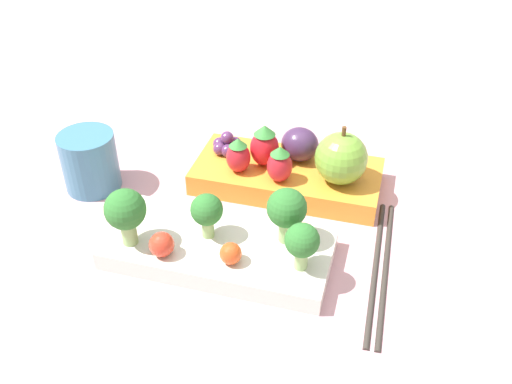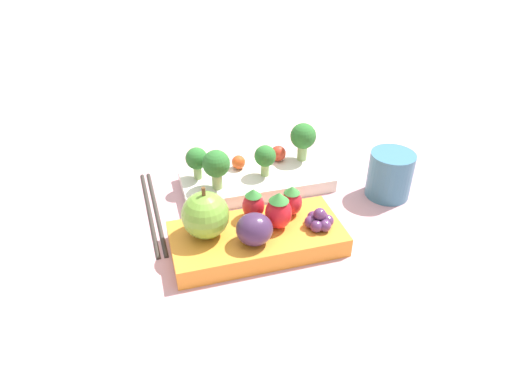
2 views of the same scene
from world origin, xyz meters
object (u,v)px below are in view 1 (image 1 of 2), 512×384
Objects in this scene: strawberry_1 at (264,146)px; bento_box_fruit at (287,176)px; plum at (300,144)px; drinking_cup at (90,161)px; broccoli_floret_2 at (287,210)px; cherry_tomato_0 at (162,244)px; broccoli_floret_3 at (125,211)px; cherry_tomato_1 at (231,253)px; grape_cluster at (227,145)px; bento_box_savoury at (220,250)px; strawberry_0 at (238,155)px; broccoli_floret_1 at (302,242)px; broccoli_floret_0 at (207,211)px; chopsticks_pair at (381,267)px; strawberry_2 at (280,164)px; apple at (341,158)px.

bento_box_fruit is at bearing -169.39° from strawberry_1.
drinking_cup reaches higher than plum.
broccoli_floret_2 is 0.13m from cherry_tomato_0.
cherry_tomato_1 is at bearing -170.35° from broccoli_floret_3.
broccoli_floret_2 is at bearing -123.78° from cherry_tomato_1.
strawberry_1 is 1.37× the size of grape_cluster.
grape_cluster is (0.07, -0.15, 0.03)m from bento_box_savoury.
broccoli_floret_3 is 0.16m from strawberry_0.
drinking_cup is (0.12, -0.08, -0.03)m from broccoli_floret_3.
broccoli_floret_1 reaches higher than strawberry_0.
bento_box_fruit is 0.08m from grape_cluster.
chopsticks_pair is at bearing -163.56° from broccoli_floret_0.
broccoli_floret_1 is 0.17m from strawberry_1.
broccoli_floret_1 is at bearing -160.89° from cherry_tomato_1.
plum is at bearing -103.96° from bento_box_fruit.
bento_box_savoury is 0.13m from strawberry_0.
grape_cluster is at bearing -142.37° from drinking_cup.
drinking_cup is at bearing -13.18° from bento_box_savoury.
grape_cluster is (0.03, -0.19, 0.00)m from cherry_tomato_0.
strawberry_0 is 0.03m from strawberry_1.
cherry_tomato_0 is 0.66× the size of grape_cluster.
drinking_cup is at bearing -13.00° from broccoli_floret_0.
bento_box_fruit is at bearing -95.13° from bento_box_savoury.
bento_box_savoury is 0.20m from drinking_cup.
broccoli_floret_1 is (-0.09, -0.00, 0.04)m from bento_box_savoury.
bento_box_fruit is 0.07m from strawberry_0.
broccoli_floret_3 is 1.44× the size of strawberry_0.
strawberry_0 is 0.62× the size of drinking_cup.
cherry_tomato_0 is 1.15× the size of cherry_tomato_1.
broccoli_floret_0 is at bearing 16.44° from chopsticks_pair.
broccoli_floret_1 is 0.04m from broccoli_floret_2.
strawberry_2 reaches higher than drinking_cup.
cherry_tomato_1 is 0.15m from chopsticks_pair.
strawberry_0 is 0.05m from strawberry_2.
cherry_tomato_0 is (-0.04, 0.00, -0.03)m from broccoli_floret_3.
cherry_tomato_0 is 0.07m from cherry_tomato_1.
apple is 0.09m from strawberry_1.
cherry_tomato_1 reaches higher than bento_box_fruit.
cherry_tomato_0 is 0.19m from grape_cluster.
cherry_tomato_0 is at bearing 87.88° from strawberry_0.
strawberry_0 is at bearing 134.80° from grape_cluster.
cherry_tomato_1 is 0.48× the size of plum.
plum is (0.06, -0.02, -0.01)m from apple.
apple is at bearing -122.48° from cherry_tomato_0.
broccoli_floret_3 is at bearing 49.62° from apple.
plum is 0.64× the size of drinking_cup.
strawberry_1 reaches higher than grape_cluster.
bento_box_fruit is at bearing -179.88° from grape_cluster.
bento_box_fruit is 4.60× the size of broccoli_floret_1.
apple reaches higher than bento_box_fruit.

